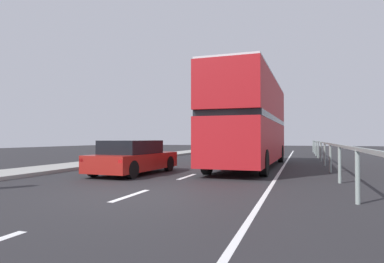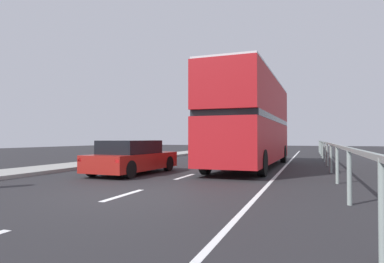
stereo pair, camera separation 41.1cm
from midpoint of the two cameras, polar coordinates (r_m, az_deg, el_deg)
name	(u,v)px [view 1 (the left image)]	position (r m, az deg, el deg)	size (l,w,h in m)	color
ground_plane	(136,196)	(8.77, -10.86, -10.75)	(74.91, 120.00, 0.10)	#242326
lane_paint_markings	(257,167)	(16.48, 10.46, -6.07)	(3.28, 46.00, 0.01)	silver
bridge_side_railing	(327,148)	(16.59, 21.51, -2.60)	(0.10, 42.00, 1.22)	gray
double_decker_bus_red	(251,120)	(16.45, 9.33, 1.94)	(2.68, 10.66, 4.30)	#B1181E
hatchback_car_near	(133,158)	(13.46, -10.87, -4.43)	(2.03, 4.46, 1.33)	maroon
sedan_car_ahead	(221,147)	(29.24, 4.61, -2.72)	(1.97, 4.34, 1.30)	#202638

